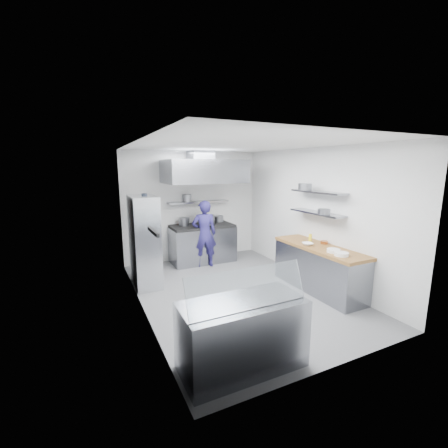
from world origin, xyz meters
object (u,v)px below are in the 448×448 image
gas_range (202,244)px  chef (204,234)px  wire_rack (145,241)px  display_case (242,335)px

gas_range → chef: bearing=-104.1°
gas_range → wire_rack: 1.95m
gas_range → chef: (-0.09, -0.38, 0.36)m
gas_range → display_case: 4.25m
gas_range → wire_rack: size_ratio=0.86×
gas_range → wire_rack: (-1.63, -0.97, 0.48)m
chef → wire_rack: wire_rack is taller
gas_range → display_case: bearing=-105.0°
chef → wire_rack: (-1.54, -0.59, 0.11)m
gas_range → wire_rack: bearing=-149.3°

